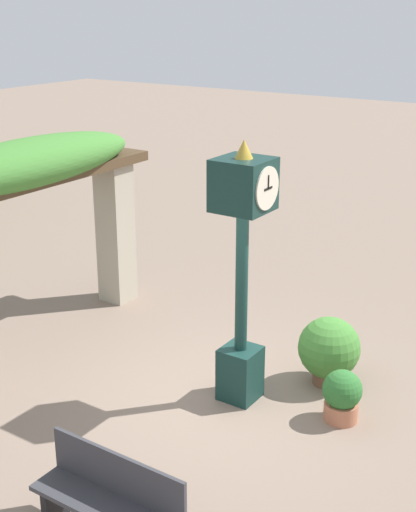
{
  "coord_description": "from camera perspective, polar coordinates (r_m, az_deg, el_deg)",
  "views": [
    {
      "loc": [
        -6.84,
        -4.46,
        4.88
      ],
      "look_at": [
        0.19,
        0.23,
        1.87
      ],
      "focal_mm": 50.0,
      "sensor_mm": 36.0,
      "label": 1
    }
  ],
  "objects": [
    {
      "name": "pergola",
      "position": [
        10.58,
        -14.19,
        5.15
      ],
      "size": [
        4.76,
        1.08,
        3.07
      ],
      "color": "#A89E89",
      "rests_on": "ground"
    },
    {
      "name": "park_bench",
      "position": [
        7.18,
        -7.89,
        -18.82
      ],
      "size": [
        0.42,
        1.59,
        0.89
      ],
      "rotation": [
        0.0,
        0.0,
        -1.57
      ],
      "color": "#38383D",
      "rests_on": "ground"
    },
    {
      "name": "ground_plane",
      "position": [
        9.51,
        0.51,
        -11.23
      ],
      "size": [
        60.0,
        60.0,
        0.0
      ],
      "primitive_type": "plane",
      "color": "#7F6B5B"
    },
    {
      "name": "potted_plant_near_right",
      "position": [
        9.73,
        9.65,
        -7.37
      ],
      "size": [
        0.84,
        0.84,
        0.95
      ],
      "color": "brown",
      "rests_on": "ground"
    },
    {
      "name": "potted_plant_near_left",
      "position": [
        9.03,
        10.66,
        -10.89
      ],
      "size": [
        0.49,
        0.49,
        0.67
      ],
      "color": "#B26B4C",
      "rests_on": "ground"
    },
    {
      "name": "pedestal_clock",
      "position": [
        8.7,
        2.74,
        -0.24
      ],
      "size": [
        0.63,
        0.67,
        3.39
      ],
      "color": "#14332D",
      "rests_on": "ground"
    }
  ]
}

